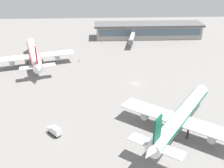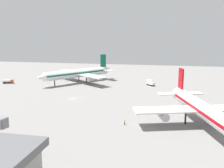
% 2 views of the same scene
% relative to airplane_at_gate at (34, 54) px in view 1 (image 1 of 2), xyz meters
% --- Properties ---
extents(ground, '(288.00, 288.00, 0.00)m').
position_rel_airplane_at_gate_xyz_m(ground, '(-54.64, 27.41, -6.12)').
color(ground, gray).
extents(terminal_building, '(79.67, 17.35, 10.62)m').
position_rel_airplane_at_gate_xyz_m(terminal_building, '(-73.48, -50.52, -0.71)').
color(terminal_building, '#9E9993').
rests_on(terminal_building, ground).
extents(airplane_at_gate, '(44.33, 54.11, 16.84)m').
position_rel_airplane_at_gate_xyz_m(airplane_at_gate, '(0.00, 0.00, 0.00)').
color(airplane_at_gate, white).
rests_on(airplane_at_gate, ground).
extents(airplane_taxiing, '(39.71, 46.91, 16.81)m').
position_rel_airplane_at_gate_xyz_m(airplane_taxiing, '(-65.57, 66.80, -0.01)').
color(airplane_taxiing, white).
rests_on(airplane_taxiing, ground).
extents(catering_truck, '(5.25, 5.35, 3.30)m').
position_rel_airplane_at_gate_xyz_m(catering_truck, '(-20.64, 67.15, -4.43)').
color(catering_truck, black).
rests_on(catering_truck, ground).
extents(ground_crew_worker, '(0.52, 0.52, 1.67)m').
position_rel_airplane_at_gate_xyz_m(ground_crew_worker, '(-24.94, -3.21, -5.27)').
color(ground_crew_worker, '#1E2338').
rests_on(ground_crew_worker, ground).
extents(jet_bridge, '(7.04, 21.35, 6.74)m').
position_rel_airplane_at_gate_xyz_m(jet_bridge, '(-59.28, -31.68, -0.99)').
color(jet_bridge, '#9E9993').
rests_on(jet_bridge, ground).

